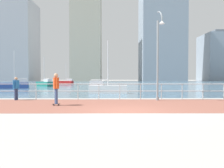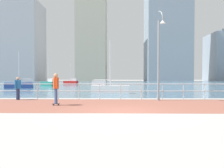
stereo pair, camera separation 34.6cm
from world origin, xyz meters
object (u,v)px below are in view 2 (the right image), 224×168
Objects in this scene: lamppost at (160,51)px; sailboat_white at (20,85)px; sailboat_navy at (109,88)px; sailboat_teal at (49,83)px; skateboarder at (56,86)px; bystander at (18,87)px; sailboat_red at (71,82)px.

sailboat_white is (-16.12, 16.96, -2.66)m from lamppost.
sailboat_teal is at bearing 121.18° from sailboat_navy.
skateboarder is at bearing -62.45° from sailboat_white.
sailboat_white reaches higher than sailboat_navy.
sailboat_white is at bearing 112.54° from bystander.
sailboat_white is 21.69m from sailboat_red.
sailboat_navy reaches higher than bystander.
bystander is at bearing -132.33° from sailboat_navy.
bystander is at bearing 177.52° from lamppost.
lamppost is at bearing -46.47° from sailboat_white.
sailboat_red is (-7.31, 41.03, -0.56)m from skateboarder.
skateboarder is 9.68m from sailboat_navy.
lamppost reaches higher than sailboat_white.
sailboat_navy is at bearing -72.82° from sailboat_red.
sailboat_teal is (-10.95, 18.09, 0.01)m from sailboat_navy.
lamppost is 1.10× the size of sailboat_white.
sailboat_white is at bearing 133.53° from lamppost.
skateboarder is at bearing -41.88° from bystander.
skateboarder is 4.45m from bystander.
bystander is (-3.31, 2.97, -0.14)m from skateboarder.
bystander is 17.94m from sailboat_white.
sailboat_teal reaches higher than sailboat_navy.
sailboat_teal is (-1.15, -13.60, 0.03)m from sailboat_red.
sailboat_white reaches higher than sailboat_red.
sailboat_red is at bearing 100.10° from skateboarder.
sailboat_navy is 0.96× the size of sailboat_white.
sailboat_red is at bearing 82.37° from sailboat_white.
skateboarder is (-5.93, -2.57, -2.13)m from lamppost.
bystander is at bearing 138.12° from skateboarder.
sailboat_red is 13.65m from sailboat_teal.
sailboat_red reaches higher than skateboarder.
sailboat_white is at bearing -102.36° from sailboat_teal.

